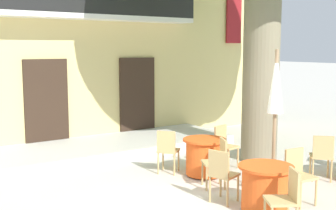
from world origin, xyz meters
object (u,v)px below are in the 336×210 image
Objects in this scene: cafe_table_front at (204,157)px; cafe_chair_front_2 at (218,159)px; cafe_chair_near_tree_2 at (322,154)px; cafe_chair_front_0 at (224,144)px; cafe_chair_middle_1 at (286,196)px; cafe_chair_front_1 at (168,148)px; cafe_umbrella at (275,101)px; cafe_table_middle at (265,188)px; cafe_chair_middle_0 at (222,172)px; cafe_chair_middle_2 at (298,172)px.

cafe_table_front is 0.77m from cafe_chair_front_2.
cafe_chair_front_0 is (-0.96, 1.76, 0.00)m from cafe_chair_near_tree_2.
cafe_chair_near_tree_2 and cafe_chair_middle_1 have the same top height.
cafe_chair_near_tree_2 is 2.72m from cafe_chair_middle_1.
cafe_chair_front_1 is at bearing 166.72° from cafe_chair_front_0.
cafe_umbrella is at bearing -66.67° from cafe_chair_front_1.
cafe_table_front is at bearing 78.25° from cafe_table_middle.
cafe_table_middle is 0.77m from cafe_chair_middle_1.
cafe_umbrella is at bearing -102.45° from cafe_chair_front_0.
cafe_chair_front_0 is 2.12m from cafe_umbrella.
cafe_chair_middle_0 is 1.05× the size of cafe_table_front.
cafe_chair_middle_1 and cafe_chair_middle_2 have the same top height.
cafe_chair_middle_2 is 1.00× the size of cafe_chair_front_0.
cafe_table_front is (-1.68, 1.53, -0.14)m from cafe_chair_near_tree_2.
cafe_chair_middle_2 is 1.00× the size of cafe_chair_front_2.
cafe_chair_front_0 is at bearing 63.32° from cafe_table_middle.
cafe_umbrella is (0.01, 0.55, 1.14)m from cafe_chair_middle_2.
cafe_chair_near_tree_2 and cafe_chair_middle_2 have the same top height.
cafe_chair_middle_2 is (1.07, 0.68, 0.00)m from cafe_chair_middle_1.
cafe_chair_front_1 is (0.20, 3.27, 0.00)m from cafe_chair_middle_1.
cafe_chair_front_1 reaches higher than cafe_table_front.
cafe_chair_middle_1 is 1.05× the size of cafe_table_front.
cafe_umbrella reaches higher than cafe_chair_front_1.
cafe_chair_middle_2 is 2.10m from cafe_table_front.
cafe_chair_front_2 is 0.36× the size of cafe_umbrella.
cafe_umbrella is (0.77, 0.55, 1.27)m from cafe_table_middle.
cafe_chair_front_1 is (-0.54, 0.52, 0.14)m from cafe_table_front.
cafe_chair_middle_1 is at bearing -103.66° from cafe_chair_front_2.
cafe_chair_middle_0 is 1.26m from cafe_chair_middle_2.
cafe_chair_middle_0 reaches higher than cafe_table_front.
cafe_chair_middle_2 is at bearing 32.29° from cafe_chair_middle_1.
cafe_chair_near_tree_2 is 1.46m from cafe_chair_middle_2.
cafe_table_middle is 1.38m from cafe_chair_front_2.
cafe_chair_front_1 and cafe_chair_front_2 have the same top height.
cafe_chair_front_0 is at bearing 17.14° from cafe_table_front.
cafe_table_front is 0.34× the size of cafe_umbrella.
cafe_chair_middle_0 is at bearing -132.21° from cafe_chair_front_0.
cafe_table_front is at bearing 62.10° from cafe_chair_middle_0.
cafe_table_middle is 0.95× the size of cafe_chair_front_1.
cafe_chair_front_0 is at bearing 80.20° from cafe_chair_middle_2.
cafe_chair_middle_0 is (-0.30, 0.69, 0.14)m from cafe_table_middle.
cafe_table_middle is 0.95× the size of cafe_chair_middle_1.
cafe_chair_middle_1 reaches higher than cafe_table_front.
cafe_table_front is 0.95× the size of cafe_chair_front_2.
cafe_umbrella reaches higher than cafe_chair_middle_1.
cafe_chair_front_2 is at bearing -136.22° from cafe_chair_front_0.
cafe_table_middle is at bearing -165.82° from cafe_chair_near_tree_2.
cafe_chair_middle_1 and cafe_chair_front_2 have the same top height.
cafe_umbrella is (1.06, -0.15, 1.14)m from cafe_chair_middle_0.
cafe_chair_near_tree_2 is 1.05× the size of cafe_table_front.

